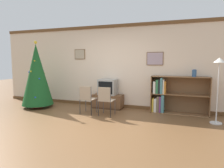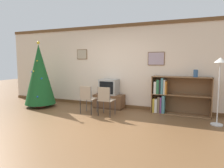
# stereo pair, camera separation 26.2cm
# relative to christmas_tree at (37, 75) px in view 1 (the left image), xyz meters

# --- Properties ---
(ground_plane) EXTENTS (24.00, 24.00, 0.00)m
(ground_plane) POSITION_rel_christmas_tree_xyz_m (2.36, -1.21, -1.08)
(ground_plane) COLOR brown
(wall_back) EXTENTS (8.83, 0.11, 2.70)m
(wall_back) POSITION_rel_christmas_tree_xyz_m (2.36, 0.99, 0.27)
(wall_back) COLOR beige
(wall_back) RESTS_ON ground_plane
(christmas_tree) EXTENTS (1.00, 1.00, 2.17)m
(christmas_tree) POSITION_rel_christmas_tree_xyz_m (0.00, 0.00, 0.00)
(christmas_tree) COLOR maroon
(christmas_tree) RESTS_ON ground_plane
(tv_console) EXTENTS (0.98, 0.45, 0.44)m
(tv_console) POSITION_rel_christmas_tree_xyz_m (2.22, 0.69, -0.86)
(tv_console) COLOR #4C311E
(tv_console) RESTS_ON ground_plane
(television) EXTENTS (0.57, 0.44, 0.50)m
(television) POSITION_rel_christmas_tree_xyz_m (2.22, 0.69, -0.39)
(television) COLOR #9E9E99
(television) RESTS_ON tv_console
(folding_chair_left) EXTENTS (0.40, 0.40, 0.82)m
(folding_chair_left) POSITION_rel_christmas_tree_xyz_m (1.93, -0.21, -0.61)
(folding_chair_left) COLOR tan
(folding_chair_left) RESTS_ON ground_plane
(folding_chair_right) EXTENTS (0.40, 0.40, 0.82)m
(folding_chair_right) POSITION_rel_christmas_tree_xyz_m (2.51, -0.21, -0.61)
(folding_chair_right) COLOR tan
(folding_chair_right) RESTS_ON ground_plane
(bookshelf) EXTENTS (1.61, 0.36, 1.09)m
(bookshelf) POSITION_rel_christmas_tree_xyz_m (4.14, 0.75, -0.56)
(bookshelf) COLOR olive
(bookshelf) RESTS_ON ground_plane
(vase) EXTENTS (0.12, 0.12, 0.20)m
(vase) POSITION_rel_christmas_tree_xyz_m (4.79, 0.73, 0.11)
(vase) COLOR #335684
(vase) RESTS_ON bookshelf
(standing_lamp) EXTENTS (0.28, 0.28, 1.61)m
(standing_lamp) POSITION_rel_christmas_tree_xyz_m (5.31, 0.09, 0.15)
(standing_lamp) COLOR silver
(standing_lamp) RESTS_ON ground_plane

